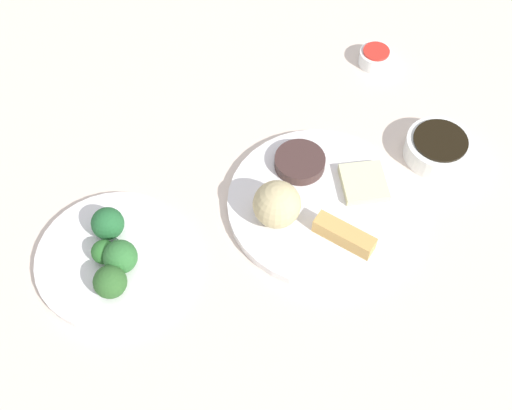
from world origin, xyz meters
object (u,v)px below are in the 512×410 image
Objects in this scene: broccoli_plate at (113,258)px; sauce_ramekin_sweet_and_sour at (375,58)px; main_plate at (320,204)px; soy_sauce_bowl at (438,148)px.

sauce_ramekin_sweet_and_sour reaches higher than broccoli_plate.
sauce_ramekin_sweet_and_sour is at bearing -44.40° from main_plate.
sauce_ramekin_sweet_and_sour is (0.24, -0.24, 0.01)m from main_plate.
main_plate is 1.27× the size of broccoli_plate.
main_plate is 4.96× the size of sauce_ramekin_sweet_and_sour.
main_plate is at bearing -96.91° from broccoli_plate.
sauce_ramekin_sweet_and_sour is at bearing -3.48° from soy_sauce_bowl.
broccoli_plate is 0.55m from soy_sauce_bowl.
soy_sauce_bowl reaches higher than main_plate.
main_plate is 2.69× the size of soy_sauce_bowl.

